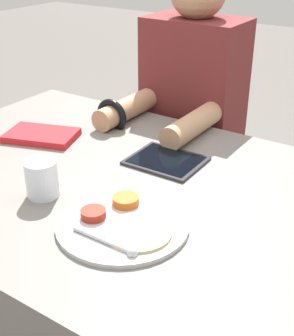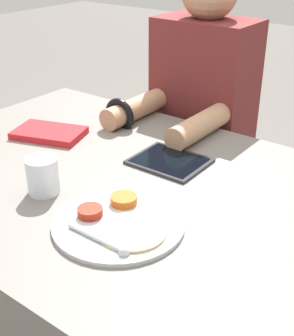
% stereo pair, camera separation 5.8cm
% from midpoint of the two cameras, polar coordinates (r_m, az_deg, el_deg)
% --- Properties ---
extents(dining_table, '(1.26, 0.87, 0.72)m').
position_cam_midpoint_polar(dining_table, '(1.38, -4.91, -14.34)').
color(dining_table, slate).
rests_on(dining_table, ground_plane).
extents(thali_tray, '(0.28, 0.28, 0.03)m').
position_cam_midpoint_polar(thali_tray, '(0.99, -4.65, -6.77)').
color(thali_tray, '#B7BABF').
rests_on(thali_tray, dining_table).
extents(red_notebook, '(0.23, 0.19, 0.02)m').
position_cam_midpoint_polar(red_notebook, '(1.43, -13.87, 3.82)').
color(red_notebook, silver).
rests_on(red_notebook, dining_table).
extents(tablet_device, '(0.19, 0.16, 0.01)m').
position_cam_midpoint_polar(tablet_device, '(1.24, 1.01, 0.89)').
color(tablet_device, '#28282D').
rests_on(tablet_device, dining_table).
extents(person_diner, '(0.34, 0.47, 1.19)m').
position_cam_midpoint_polar(person_diner, '(1.70, 4.25, 2.58)').
color(person_diner, black).
rests_on(person_diner, ground_plane).
extents(drinking_glass, '(0.08, 0.08, 0.09)m').
position_cam_midpoint_polar(drinking_glass, '(1.11, -14.16, -1.28)').
color(drinking_glass, silver).
rests_on(drinking_glass, dining_table).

